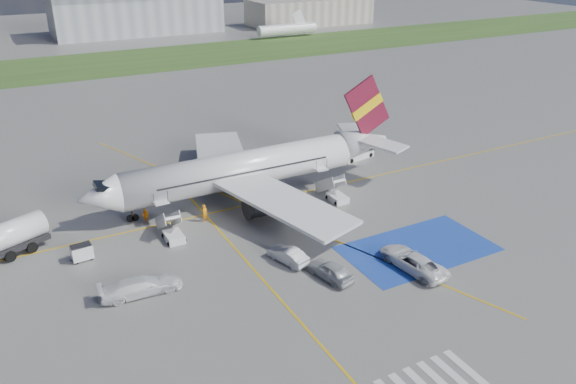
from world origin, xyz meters
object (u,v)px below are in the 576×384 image
object	(u,v)px
belt_loader	(357,156)
van_white_b	(140,284)
van_white_a	(413,259)
gpu_cart	(82,253)
airliner	(253,167)
car_silver_a	(331,270)
car_silver_b	(288,255)

from	to	relation	value
belt_loader	van_white_b	world-z (taller)	van_white_b
van_white_a	gpu_cart	bearing A→B (deg)	-36.61
belt_loader	gpu_cart	bearing A→B (deg)	-175.92
gpu_cart	airliner	bearing A→B (deg)	10.72
airliner	belt_loader	distance (m)	17.59
gpu_cart	van_white_b	world-z (taller)	van_white_b
airliner	van_white_b	xyz separation A→B (m)	(-16.08, -13.04, -2.42)
airliner	van_white_a	size ratio (longest dim) A/B	7.08
car_silver_a	car_silver_b	xyz separation A→B (m)	(-1.97, 4.00, -0.08)
van_white_a	van_white_b	world-z (taller)	van_white_b
gpu_cart	car_silver_a	distance (m)	22.23
belt_loader	car_silver_a	distance (m)	28.78
car_silver_b	airliner	bearing A→B (deg)	-119.93
gpu_cart	van_white_b	xyz separation A→B (m)	(3.25, -7.74, 0.30)
gpu_cart	belt_loader	distance (m)	37.37
gpu_cart	van_white_b	size ratio (longest dim) A/B	0.38
gpu_cart	car_silver_a	xyz separation A→B (m)	(18.02, -13.01, 0.08)
airliner	car_silver_a	world-z (taller)	airliner
car_silver_b	van_white_b	world-z (taller)	van_white_b
airliner	van_white_b	bearing A→B (deg)	-140.96
car_silver_b	belt_loader	bearing A→B (deg)	-154.75
airliner	gpu_cart	world-z (taller)	airliner
belt_loader	airliner	bearing A→B (deg)	-176.99
gpu_cart	van_white_b	bearing A→B (deg)	-71.82
car_silver_a	car_silver_b	size ratio (longest dim) A/B	1.07
gpu_cart	car_silver_b	bearing A→B (deg)	-33.93
car_silver_b	van_white_a	xyz separation A→B (m)	(9.08, -6.10, 0.29)
gpu_cart	car_silver_a	bearing A→B (deg)	-40.46
belt_loader	car_silver_b	xyz separation A→B (m)	(-20.14, -18.32, 0.31)
gpu_cart	van_white_a	distance (m)	29.33
van_white_b	car_silver_b	bearing A→B (deg)	-92.18
gpu_cart	belt_loader	bearing A→B (deg)	9.80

